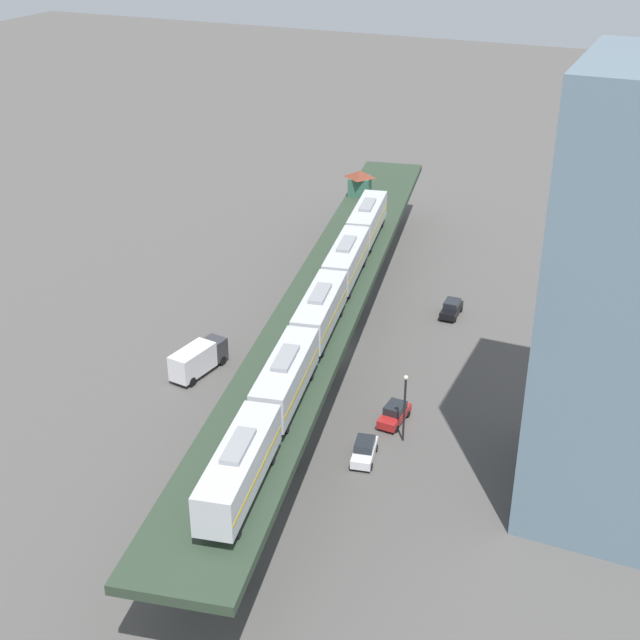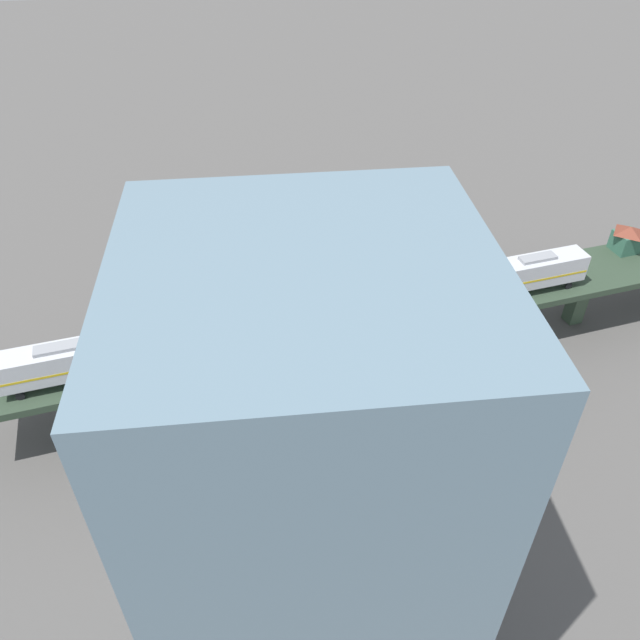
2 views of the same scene
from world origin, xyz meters
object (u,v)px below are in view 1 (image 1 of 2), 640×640
street_car_black (451,308)px  street_lamp (405,403)px  street_car_white (364,450)px  signal_hut (360,182)px  subway_train (320,310)px  street_car_red (394,414)px  delivery_truck (198,359)px

street_car_black → street_lamp: 27.22m
street_car_white → street_car_black: bearing=-87.9°
signal_hut → street_car_white: 50.85m
street_car_white → street_lamp: (-2.21, -4.16, 3.17)m
subway_train → street_car_red: bearing=178.0°
subway_train → street_car_white: 13.82m
subway_train → street_car_white: (-7.46, 7.01, -9.29)m
street_car_red → delivery_truck: (21.84, -0.38, 0.82)m
street_car_black → delivery_truck: delivery_truck is taller
delivery_truck → street_car_red: bearing=179.0°
street_car_white → delivery_truck: (21.40, -7.11, 0.82)m
subway_train → street_car_black: (-6.34, -23.98, -9.29)m
street_car_black → delivery_truck: bearing=49.7°
street_car_white → street_car_black: (1.12, -30.99, 0.00)m
subway_train → signal_hut: (11.61, -39.35, -0.74)m
subway_train → street_car_red: (-7.89, 0.28, -9.29)m
subway_train → street_car_white: bearing=136.8°
delivery_truck → street_lamp: 23.91m
signal_hut → street_lamp: (-21.28, 42.20, -5.38)m
street_car_red → delivery_truck: size_ratio=0.60×
street_car_black → delivery_truck: (20.28, 23.88, 0.82)m
street_car_black → street_lamp: (-3.33, 26.83, 3.17)m
delivery_truck → street_lamp: (-23.61, 2.95, 2.35)m
subway_train → delivery_truck: (13.94, -0.10, -8.46)m
signal_hut → street_car_red: 44.99m
delivery_truck → street_lamp: street_lamp is taller
street_car_white → street_car_red: size_ratio=1.04×
subway_train → delivery_truck: subway_train is taller
street_car_black → delivery_truck: size_ratio=0.60×
signal_hut → street_lamp: bearing=116.8°
street_car_white → delivery_truck: bearing=-18.4°
subway_train → street_lamp: bearing=163.6°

